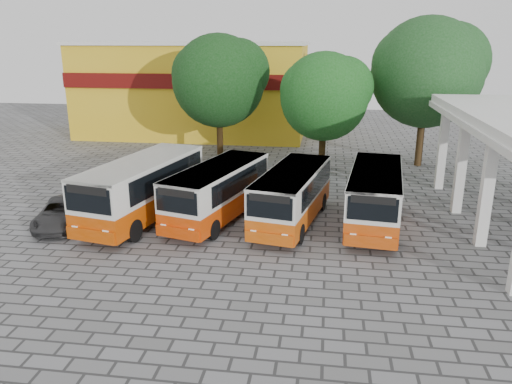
% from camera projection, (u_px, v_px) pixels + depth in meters
% --- Properties ---
extents(ground, '(90.00, 90.00, 0.00)m').
position_uv_depth(ground, '(295.00, 252.00, 20.87)').
color(ground, '#606060').
rests_on(ground, ground).
extents(shophouse_block, '(20.40, 10.40, 8.30)m').
position_uv_depth(shophouse_block, '(195.00, 88.00, 45.71)').
color(shophouse_block, gold).
rests_on(shophouse_block, ground).
extents(bus_far_left, '(4.11, 8.60, 2.96)m').
position_uv_depth(bus_far_left, '(143.00, 186.00, 24.13)').
color(bus_far_left, '#AF3900').
rests_on(bus_far_left, ground).
extents(bus_centre_left, '(4.14, 7.84, 2.67)m').
position_uv_depth(bus_centre_left, '(218.00, 189.00, 24.16)').
color(bus_centre_left, '#BD3301').
rests_on(bus_centre_left, ground).
extents(bus_centre_right, '(3.55, 7.62, 2.63)m').
position_uv_depth(bus_centre_right, '(292.00, 193.00, 23.64)').
color(bus_centre_right, '#B84506').
rests_on(bus_centre_right, ground).
extents(bus_far_right, '(3.12, 7.69, 2.69)m').
position_uv_depth(bus_far_right, '(375.00, 194.00, 23.42)').
color(bus_far_right, '#B13B06').
rests_on(bus_far_right, ground).
extents(tree_left, '(6.91, 6.59, 8.95)m').
position_uv_depth(tree_left, '(220.00, 78.00, 35.35)').
color(tree_left, '#2F1F0B').
rests_on(tree_left, ground).
extents(tree_middle, '(6.00, 5.72, 7.81)m').
position_uv_depth(tree_middle, '(325.00, 94.00, 32.15)').
color(tree_middle, black).
rests_on(tree_middle, ground).
extents(tree_right, '(7.72, 7.35, 10.04)m').
position_uv_depth(tree_right, '(428.00, 69.00, 33.16)').
color(tree_right, '#422E17').
rests_on(tree_right, ground).
extents(parked_car, '(3.15, 4.86, 1.24)m').
position_uv_depth(parked_car, '(63.00, 213.00, 23.64)').
color(parked_car, '#2D2D2E').
rests_on(parked_car, ground).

